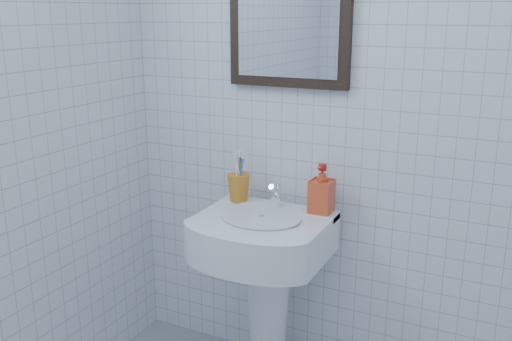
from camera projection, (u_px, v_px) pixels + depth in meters
The scene contains 6 objects.
wall_back at pixel (384, 90), 2.12m from camera, with size 2.20×0.02×2.50m, color white.
washbasin at pixel (266, 272), 2.29m from camera, with size 0.50×0.37×0.77m.
faucet at pixel (276, 197), 2.29m from camera, with size 0.04×0.09×0.11m.
toothbrush_cup at pixel (239, 187), 2.37m from camera, with size 0.09×0.09×0.11m, color orange, non-canonical shape.
soap_dispenser at pixel (322, 188), 2.22m from camera, with size 0.09×0.09×0.19m, color red.
wall_mirror at pixel (289, 6), 2.18m from camera, with size 0.50×0.04×0.62m.
Camera 1 is at (0.51, -0.91, 1.53)m, focal length 40.00 mm.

